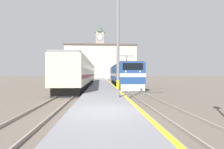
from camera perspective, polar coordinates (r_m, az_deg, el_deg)
ground_plane at (r=37.95m, az=-3.38°, el=-2.86°), size 200.00×200.00×0.00m
platform at (r=32.95m, az=-3.33°, el=-2.99°), size 3.44×140.00×0.41m
rail_track_near at (r=33.15m, az=2.49°, el=-3.26°), size 2.83×140.00×0.16m
rail_track_far at (r=33.10m, az=-9.02°, el=-3.27°), size 2.83×140.00×0.16m
locomotive_train at (r=28.99m, az=3.38°, el=-0.18°), size 2.92×19.27×4.57m
passenger_train at (r=30.11m, az=-9.53°, el=0.44°), size 2.92×30.99×4.03m
catenary_mast at (r=12.56m, az=2.60°, el=12.39°), size 2.67×0.23×8.40m
clock_tower at (r=85.37m, az=-4.00°, el=7.97°), size 4.76×4.76×25.42m
station_building at (r=74.72m, az=-3.66°, el=4.09°), size 29.57×10.40×14.04m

